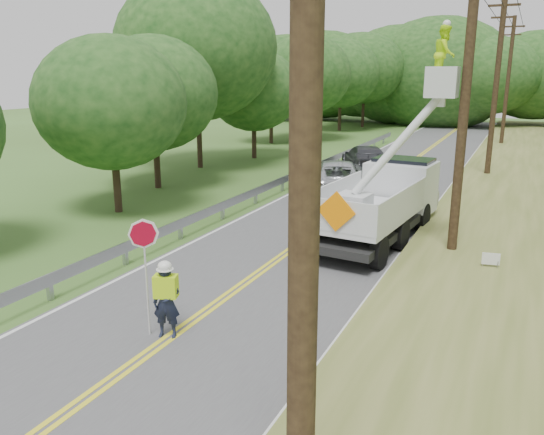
% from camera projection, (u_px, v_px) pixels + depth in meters
% --- Properties ---
extents(ground, '(140.00, 140.00, 0.00)m').
position_uv_depth(ground, '(155.00, 349.00, 11.75)').
color(ground, '#3A5620').
rests_on(ground, ground).
extents(road, '(7.20, 96.00, 0.03)m').
position_uv_depth(road, '(348.00, 208.00, 24.01)').
color(road, '#4D4D4F').
rests_on(road, ground).
extents(guardrail, '(0.18, 48.00, 0.77)m').
position_uv_depth(guardrail, '(275.00, 184.00, 26.30)').
color(guardrail, '#9A9CA2').
rests_on(guardrail, ground).
extents(utility_poles, '(1.60, 43.30, 10.00)m').
position_uv_depth(utility_poles, '(486.00, 85.00, 23.25)').
color(utility_poles, black).
rests_on(utility_poles, ground).
extents(tall_grass_verge, '(7.00, 96.00, 0.30)m').
position_uv_depth(tall_grass_verge, '(525.00, 223.00, 21.07)').
color(tall_grass_verge, '#566326').
rests_on(tall_grass_verge, ground).
extents(treeline_left, '(11.07, 55.63, 11.50)m').
position_uv_depth(treeline_left, '(275.00, 72.00, 40.54)').
color(treeline_left, '#332319').
rests_on(treeline_left, ground).
extents(treeline_horizon, '(56.56, 14.43, 12.71)m').
position_uv_depth(treeline_horizon, '(453.00, 75.00, 60.19)').
color(treeline_horizon, '#173F15').
rests_on(treeline_horizon, ground).
extents(flagger, '(1.06, 0.62, 2.73)m').
position_uv_depth(flagger, '(166.00, 296.00, 12.04)').
color(flagger, '#191E33').
rests_on(flagger, road).
extents(bucket_truck, '(4.02, 7.58, 7.15)m').
position_uv_depth(bucket_truck, '(390.00, 192.00, 19.65)').
color(bucket_truck, black).
rests_on(bucket_truck, road).
extents(suv_silver, '(4.65, 6.56, 1.66)m').
position_uv_depth(suv_silver, '(337.00, 177.00, 26.62)').
color(suv_silver, silver).
rests_on(suv_silver, road).
extents(suv_darkgrey, '(4.41, 6.05, 1.63)m').
position_uv_depth(suv_darkgrey, '(365.00, 159.00, 32.09)').
color(suv_darkgrey, '#393A41').
rests_on(suv_darkgrey, road).
extents(stop_sign_permanent, '(0.36, 0.33, 2.17)m').
position_uv_depth(stop_sign_permanent, '(310.00, 148.00, 32.81)').
color(stop_sign_permanent, '#9A9CA2').
rests_on(stop_sign_permanent, ground).
extents(yard_sign, '(0.50, 0.12, 0.73)m').
position_uv_depth(yard_sign, '(491.00, 260.00, 15.80)').
color(yard_sign, white).
rests_on(yard_sign, ground).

